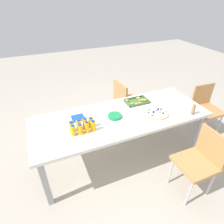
{
  "coord_description": "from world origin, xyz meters",
  "views": [
    {
      "loc": [
        -0.88,
        -1.77,
        2.08
      ],
      "look_at": [
        -0.09,
        0.09,
        0.76
      ],
      "focal_mm": 30.16,
      "sensor_mm": 36.0,
      "label": 1
    }
  ],
  "objects": [
    {
      "name": "juice_bottle_5",
      "position": [
        -0.56,
        -0.07,
        0.81
      ],
      "size": [
        0.05,
        0.05,
        0.15
      ],
      "color": "#F9AE14",
      "rests_on": "party_table"
    },
    {
      "name": "fruit_pizza",
      "position": [
        0.43,
        -0.14,
        0.75
      ],
      "size": [
        0.31,
        0.31,
        0.05
      ],
      "color": "tan",
      "rests_on": "party_table"
    },
    {
      "name": "ground_plane",
      "position": [
        0.0,
        0.0,
        0.0
      ],
      "size": [
        12.0,
        12.0,
        0.0
      ],
      "primitive_type": "plane",
      "color": "#B2A899"
    },
    {
      "name": "napkin_stack",
      "position": [
        -0.52,
        0.16,
        0.75
      ],
      "size": [
        0.15,
        0.15,
        0.01
      ],
      "primitive_type": "cube",
      "color": "#194CA5",
      "rests_on": "party_table"
    },
    {
      "name": "party_table",
      "position": [
        0.0,
        0.0,
        0.68
      ],
      "size": [
        2.23,
        0.83,
        0.74
      ],
      "color": "silver",
      "rests_on": "ground_plane"
    },
    {
      "name": "juice_bottle_1",
      "position": [
        -0.57,
        -0.15,
        0.8
      ],
      "size": [
        0.06,
        0.06,
        0.14
      ],
      "color": "#FAAD14",
      "rests_on": "party_table"
    },
    {
      "name": "chair_end",
      "position": [
        1.53,
        0.04,
        0.5
      ],
      "size": [
        0.42,
        0.42,
        0.83
      ],
      "rotation": [
        0.0,
        0.0,
        3.09
      ],
      "color": "#B7844C",
      "rests_on": "ground_plane"
    },
    {
      "name": "chair_far_right",
      "position": [
        0.44,
        0.72,
        0.5
      ],
      "size": [
        0.45,
        0.45,
        0.83
      ],
      "rotation": [
        0.0,
        0.0,
        -1.45
      ],
      "color": "#B7844C",
      "rests_on": "ground_plane"
    },
    {
      "name": "juice_bottle_0",
      "position": [
        -0.64,
        -0.14,
        0.8
      ],
      "size": [
        0.05,
        0.05,
        0.14
      ],
      "color": "#FAAC14",
      "rests_on": "party_table"
    },
    {
      "name": "plate_stack",
      "position": [
        -0.09,
        -0.0,
        0.76
      ],
      "size": [
        0.17,
        0.17,
        0.03
      ],
      "color": "#1E8C4C",
      "rests_on": "party_table"
    },
    {
      "name": "juice_bottle_2",
      "position": [
        -0.49,
        -0.15,
        0.81
      ],
      "size": [
        0.05,
        0.05,
        0.15
      ],
      "color": "#F9AD14",
      "rests_on": "party_table"
    },
    {
      "name": "cardboard_tube",
      "position": [
        0.85,
        -0.33,
        0.81
      ],
      "size": [
        0.04,
        0.04,
        0.15
      ],
      "primitive_type": "cylinder",
      "color": "#9E7A56",
      "rests_on": "party_table"
    },
    {
      "name": "juice_bottle_6",
      "position": [
        -0.49,
        -0.07,
        0.81
      ],
      "size": [
        0.05,
        0.05,
        0.14
      ],
      "color": "#F9AC14",
      "rests_on": "party_table"
    },
    {
      "name": "juice_bottle_4",
      "position": [
        -0.64,
        -0.06,
        0.8
      ],
      "size": [
        0.06,
        0.06,
        0.13
      ],
      "color": "#FAAD14",
      "rests_on": "party_table"
    },
    {
      "name": "snack_tray",
      "position": [
        0.36,
        0.22,
        0.75
      ],
      "size": [
        0.32,
        0.2,
        0.04
      ],
      "color": "#477238",
      "rests_on": "party_table"
    },
    {
      "name": "juice_bottle_7",
      "position": [
        -0.42,
        -0.07,
        0.8
      ],
      "size": [
        0.06,
        0.06,
        0.13
      ],
      "color": "#F9AE14",
      "rests_on": "party_table"
    },
    {
      "name": "juice_bottle_3",
      "position": [
        -0.42,
        -0.14,
        0.8
      ],
      "size": [
        0.06,
        0.06,
        0.14
      ],
      "color": "#F9AC14",
      "rests_on": "party_table"
    },
    {
      "name": "chair_near_right",
      "position": [
        0.61,
        -0.8,
        0.5
      ],
      "size": [
        0.4,
        0.4,
        0.83
      ],
      "rotation": [
        0.0,
        0.0,
        1.57
      ],
      "color": "#B7844C",
      "rests_on": "ground_plane"
    }
  ]
}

